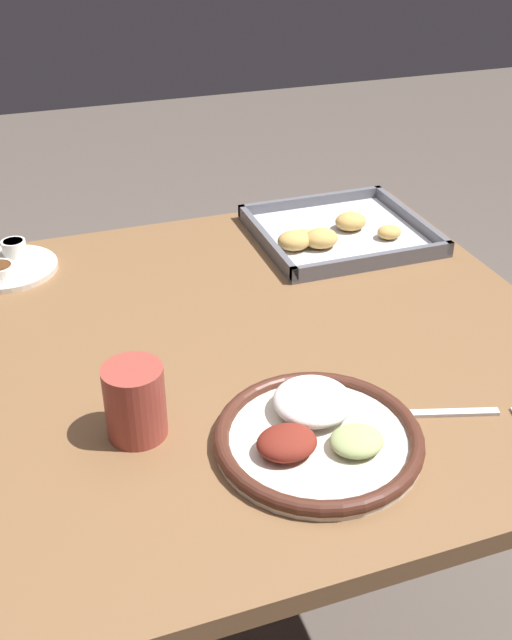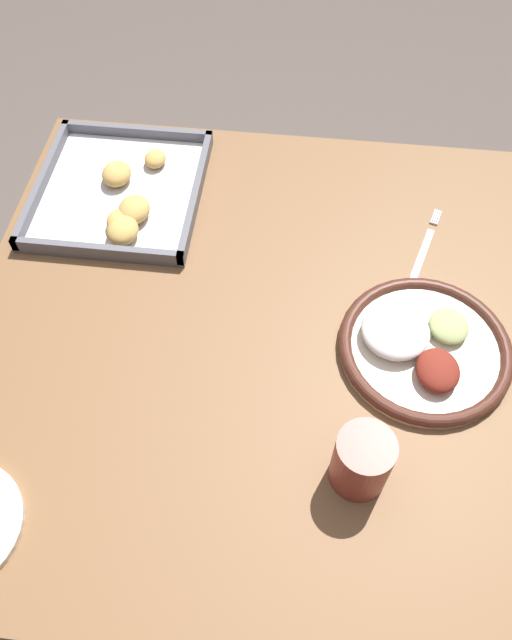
# 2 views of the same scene
# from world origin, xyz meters

# --- Properties ---
(dining_table) EXTENTS (0.92, 0.91, 0.75)m
(dining_table) POSITION_xyz_m (0.00, 0.00, 0.62)
(dining_table) COLOR brown
(dining_table) RESTS_ON ground_plane
(dinner_plate) EXTENTS (0.26, 0.26, 0.05)m
(dinner_plate) POSITION_xyz_m (-0.01, -0.25, 0.76)
(dinner_plate) COLOR beige
(dinner_plate) RESTS_ON dining_table
(fork) EXTENTS (0.22, 0.08, 0.00)m
(fork) POSITION_xyz_m (0.17, -0.26, 0.75)
(fork) COLOR silver
(fork) RESTS_ON dining_table
(saucer_plate) EXTENTS (0.17, 0.17, 0.04)m
(saucer_plate) POSITION_xyz_m (-0.34, 0.34, 0.76)
(saucer_plate) COLOR beige
(saucer_plate) RESTS_ON dining_table
(baking_tray) EXTENTS (0.31, 0.29, 0.04)m
(baking_tray) POSITION_xyz_m (0.25, 0.27, 0.76)
(baking_tray) COLOR #595960
(baking_tray) RESTS_ON dining_table
(drinking_cup) EXTENTS (0.08, 0.08, 0.10)m
(drinking_cup) POSITION_xyz_m (-0.22, -0.16, 0.80)
(drinking_cup) COLOR #993D33
(drinking_cup) RESTS_ON dining_table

